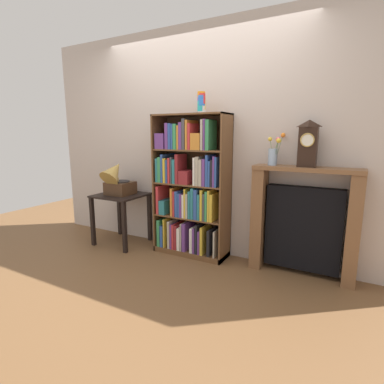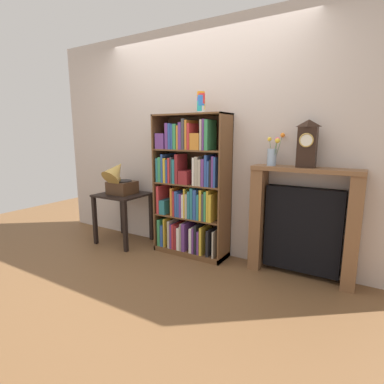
{
  "view_description": "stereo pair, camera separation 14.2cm",
  "coord_description": "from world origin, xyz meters",
  "px_view_note": "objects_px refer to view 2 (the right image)",
  "views": [
    {
      "loc": [
        1.63,
        -2.82,
        1.4
      ],
      "look_at": [
        0.01,
        0.15,
        0.74
      ],
      "focal_mm": 28.13,
      "sensor_mm": 36.0,
      "label": 1
    },
    {
      "loc": [
        1.75,
        -2.75,
        1.4
      ],
      "look_at": [
        0.01,
        0.15,
        0.74
      ],
      "focal_mm": 28.13,
      "sensor_mm": 36.0,
      "label": 2
    }
  ],
  "objects_px": {
    "bookshelf": "(190,191)",
    "side_table_left": "(123,204)",
    "mantel_clock": "(307,144)",
    "cup_stack": "(201,102)",
    "fireplace_mantel": "(302,224)",
    "flower_vase": "(273,153)",
    "gramophone": "(119,179)"
  },
  "relations": [
    {
      "from": "bookshelf",
      "to": "gramophone",
      "type": "relative_size",
      "value": 3.35
    },
    {
      "from": "cup_stack",
      "to": "fireplace_mantel",
      "type": "height_order",
      "value": "cup_stack"
    },
    {
      "from": "cup_stack",
      "to": "mantel_clock",
      "type": "xyz_separation_m",
      "value": [
        1.08,
        0.07,
        -0.41
      ]
    },
    {
      "from": "bookshelf",
      "to": "mantel_clock",
      "type": "height_order",
      "value": "bookshelf"
    },
    {
      "from": "cup_stack",
      "to": "fireplace_mantel",
      "type": "xyz_separation_m",
      "value": [
        1.08,
        0.1,
        -1.19
      ]
    },
    {
      "from": "cup_stack",
      "to": "gramophone",
      "type": "relative_size",
      "value": 0.46
    },
    {
      "from": "side_table_left",
      "to": "fireplace_mantel",
      "type": "relative_size",
      "value": 0.59
    },
    {
      "from": "bookshelf",
      "to": "cup_stack",
      "type": "distance_m",
      "value": 0.98
    },
    {
      "from": "gramophone",
      "to": "side_table_left",
      "type": "bearing_deg",
      "value": 90.0
    },
    {
      "from": "cup_stack",
      "to": "flower_vase",
      "type": "relative_size",
      "value": 0.69
    },
    {
      "from": "gramophone",
      "to": "flower_vase",
      "type": "height_order",
      "value": "flower_vase"
    },
    {
      "from": "gramophone",
      "to": "flower_vase",
      "type": "xyz_separation_m",
      "value": [
        1.87,
        0.21,
        0.37
      ]
    },
    {
      "from": "side_table_left",
      "to": "mantel_clock",
      "type": "relative_size",
      "value": 1.47
    },
    {
      "from": "bookshelf",
      "to": "side_table_left",
      "type": "relative_size",
      "value": 2.51
    },
    {
      "from": "mantel_clock",
      "to": "flower_vase",
      "type": "relative_size",
      "value": 1.38
    },
    {
      "from": "bookshelf",
      "to": "flower_vase",
      "type": "xyz_separation_m",
      "value": [
        0.92,
        0.05,
        0.45
      ]
    },
    {
      "from": "cup_stack",
      "to": "gramophone",
      "type": "height_order",
      "value": "cup_stack"
    },
    {
      "from": "fireplace_mantel",
      "to": "flower_vase",
      "type": "bearing_deg",
      "value": -177.1
    },
    {
      "from": "cup_stack",
      "to": "side_table_left",
      "type": "relative_size",
      "value": 0.34
    },
    {
      "from": "flower_vase",
      "to": "gramophone",
      "type": "bearing_deg",
      "value": -173.48
    },
    {
      "from": "gramophone",
      "to": "mantel_clock",
      "type": "bearing_deg",
      "value": 5.46
    },
    {
      "from": "cup_stack",
      "to": "side_table_left",
      "type": "xyz_separation_m",
      "value": [
        -1.1,
        -0.08,
        -1.22
      ]
    },
    {
      "from": "side_table_left",
      "to": "mantel_clock",
      "type": "bearing_deg",
      "value": 4.13
    },
    {
      "from": "bookshelf",
      "to": "mantel_clock",
      "type": "bearing_deg",
      "value": 2.29
    },
    {
      "from": "bookshelf",
      "to": "side_table_left",
      "type": "height_order",
      "value": "bookshelf"
    },
    {
      "from": "bookshelf",
      "to": "cup_stack",
      "type": "xyz_separation_m",
      "value": [
        0.16,
        -0.03,
        0.96
      ]
    },
    {
      "from": "fireplace_mantel",
      "to": "mantel_clock",
      "type": "relative_size",
      "value": 2.49
    },
    {
      "from": "mantel_clock",
      "to": "cup_stack",
      "type": "bearing_deg",
      "value": -176.05
    },
    {
      "from": "fireplace_mantel",
      "to": "cup_stack",
      "type": "bearing_deg",
      "value": -174.95
    },
    {
      "from": "side_table_left",
      "to": "bookshelf",
      "type": "bearing_deg",
      "value": 6.52
    },
    {
      "from": "mantel_clock",
      "to": "side_table_left",
      "type": "bearing_deg",
      "value": -175.87
    },
    {
      "from": "fireplace_mantel",
      "to": "flower_vase",
      "type": "height_order",
      "value": "flower_vase"
    }
  ]
}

